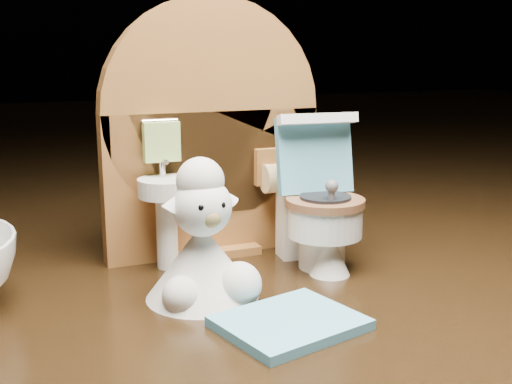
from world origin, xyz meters
The scene contains 5 objects.
backdrop_panel centered at (0.00, 0.06, 0.07)m, with size 0.13×0.05×0.15m.
toy_toilet centered at (0.05, 0.02, 0.03)m, with size 0.05×0.06×0.09m.
bath_mat centered at (0.00, -0.05, 0.00)m, with size 0.06×0.05×0.00m, color #59A9C7.
toilet_brush centered at (0.05, 0.00, 0.01)m, with size 0.02×0.02×0.05m.
plush_lamb centered at (-0.03, 0.00, 0.03)m, with size 0.06×0.06×0.07m.
Camera 1 is at (-0.12, -0.29, 0.12)m, focal length 45.00 mm.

